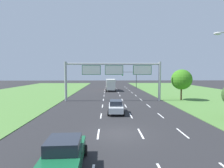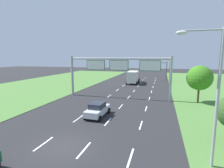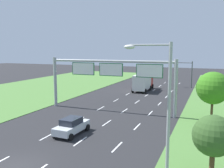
{
  "view_description": "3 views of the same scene",
  "coord_description": "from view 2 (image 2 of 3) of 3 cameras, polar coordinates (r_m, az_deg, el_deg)",
  "views": [
    {
      "loc": [
        -1.0,
        -14.08,
        5.02
      ],
      "look_at": [
        -0.24,
        14.64,
        3.16
      ],
      "focal_mm": 28.0,
      "sensor_mm": 36.0,
      "label": 1
    },
    {
      "loc": [
        7.07,
        -11.03,
        6.81
      ],
      "look_at": [
        -0.13,
        14.13,
        2.8
      ],
      "focal_mm": 28.0,
      "sensor_mm": 36.0,
      "label": 2
    },
    {
      "loc": [
        12.3,
        -12.65,
        8.13
      ],
      "look_at": [
        -0.34,
        18.74,
        3.38
      ],
      "focal_mm": 40.0,
      "sensor_mm": 36.0,
      "label": 3
    }
  ],
  "objects": [
    {
      "name": "sign_gantry",
      "position": [
        28.96,
        2.17,
        5.04
      ],
      "size": [
        17.24,
        0.44,
        7.0
      ],
      "color": "#9EA0A5",
      "rests_on": "ground_plane"
    },
    {
      "name": "car_near_red",
      "position": [
        20.6,
        -4.76,
        -8.27
      ],
      "size": [
        2.09,
        4.2,
        1.6
      ],
      "rotation": [
        0.0,
        0.0,
        -0.03
      ],
      "color": "silver",
      "rests_on": "ground_plane"
    },
    {
      "name": "traffic_light_mast",
      "position": [
        53.3,
        15.34,
        5.22
      ],
      "size": [
        4.76,
        0.49,
        5.6
      ],
      "color": "#47494F",
      "rests_on": "ground_plane"
    },
    {
      "name": "street_lamp",
      "position": [
        11.83,
        29.68,
        -0.86
      ],
      "size": [
        2.61,
        0.32,
        8.5
      ],
      "color": "#9EA0A5",
      "rests_on": "ground_plane"
    },
    {
      "name": "box_truck",
      "position": [
        46.44,
        6.97,
        2.37
      ],
      "size": [
        2.78,
        7.78,
        3.24
      ],
      "rotation": [
        0.0,
        0.0,
        0.02
      ],
      "color": "#B21E19",
      "rests_on": "ground_plane"
    },
    {
      "name": "lane_dashes_inner_left",
      "position": [
        28.31,
        -2.68,
        -5.22
      ],
      "size": [
        0.14,
        68.4,
        0.01
      ],
      "color": "white",
      "rests_on": "ground_plane"
    },
    {
      "name": "lane_dashes_slip",
      "position": [
        26.96,
        11.64,
        -6.1
      ],
      "size": [
        0.14,
        68.4,
        0.01
      ],
      "color": "white",
      "rests_on": "ground_plane"
    },
    {
      "name": "ground_plane",
      "position": [
        14.76,
        -15.66,
        -19.1
      ],
      "size": [
        200.0,
        200.0,
        0.0
      ],
      "primitive_type": "plane",
      "color": "#262628"
    },
    {
      "name": "lane_dashes_inner_right",
      "position": [
        27.42,
        4.3,
        -5.69
      ],
      "size": [
        0.14,
        68.4,
        0.01
      ],
      "color": "white",
      "rests_on": "ground_plane"
    },
    {
      "name": "roadside_tree_mid",
      "position": [
        28.99,
        26.68,
        1.79
      ],
      "size": [
        3.68,
        3.68,
        5.64
      ],
      "color": "#513823",
      "rests_on": "ground_plane"
    }
  ]
}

